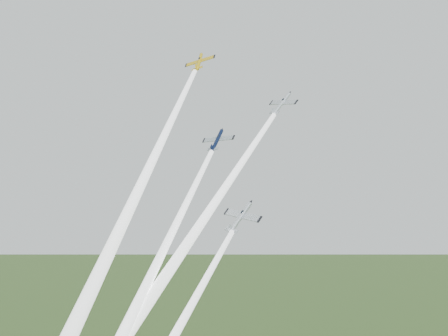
# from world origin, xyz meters

# --- Properties ---
(plane_yellow) EXTENTS (8.11, 5.75, 7.03)m
(plane_yellow) POSITION_xyz_m (-9.20, 0.34, 114.67)
(plane_yellow) COLOR gold
(smoke_trail_yellow) EXTENTS (6.52, 44.00, 51.07)m
(smoke_trail_yellow) POSITION_xyz_m (-7.09, -22.66, 87.51)
(smoke_trail_yellow) COLOR white
(plane_navy) EXTENTS (7.33, 5.80, 6.36)m
(plane_navy) POSITION_xyz_m (-4.55, -0.39, 98.07)
(plane_navy) COLOR #0B1533
(smoke_trail_navy) EXTENTS (4.43, 47.24, 54.86)m
(smoke_trail_navy) POSITION_xyz_m (-5.56, -25.07, 69.02)
(smoke_trail_navy) COLOR white
(plane_silver_right) EXTENTS (9.46, 7.76, 7.18)m
(plane_silver_right) POSITION_xyz_m (7.02, 5.12, 105.30)
(plane_silver_right) COLOR silver
(smoke_trail_silver_right) EXTENTS (17.77, 37.79, 46.34)m
(smoke_trail_silver_right) POSITION_xyz_m (-1.14, -14.31, 80.51)
(smoke_trail_silver_right) COLOR white
(plane_silver_low) EXTENTS (10.59, 8.14, 8.52)m
(plane_silver_low) POSITION_xyz_m (4.16, -7.57, 82.97)
(plane_silver_low) COLOR #ABB1BA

